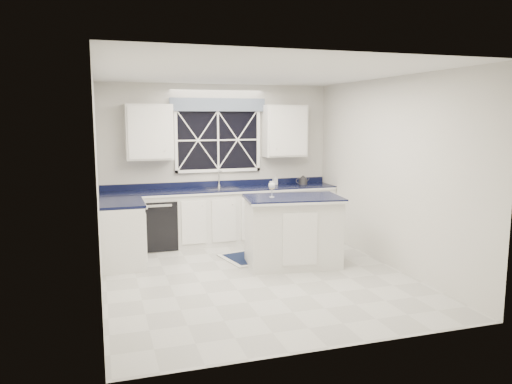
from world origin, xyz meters
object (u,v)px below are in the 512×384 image
object	(u,v)px
wine_glass	(272,186)
soap_bottle	(275,180)
dishwasher	(157,223)
kettle	(303,180)
faucet	(219,178)
island	(293,231)

from	to	relation	value
wine_glass	soap_bottle	distance (m)	1.92
dishwasher	kettle	world-z (taller)	kettle
faucet	dishwasher	bearing A→B (deg)	-169.98
faucet	island	bearing A→B (deg)	-69.85
kettle	soap_bottle	size ratio (longest dim) A/B	1.35
dishwasher	soap_bottle	size ratio (longest dim) A/B	4.76
faucet	island	size ratio (longest dim) A/B	0.21
faucet	island	world-z (taller)	faucet
soap_bottle	kettle	bearing A→B (deg)	-18.92
faucet	kettle	distance (m)	1.51
island	wine_glass	distance (m)	0.73
wine_glass	faucet	bearing A→B (deg)	101.16
wine_glass	soap_bottle	world-z (taller)	wine_glass
faucet	wine_glass	bearing A→B (deg)	-78.84
dishwasher	island	distance (m)	2.38
faucet	kettle	size ratio (longest dim) A/B	1.29
faucet	soap_bottle	bearing A→B (deg)	1.42
kettle	wine_glass	world-z (taller)	wine_glass
island	kettle	size ratio (longest dim) A/B	6.22
faucet	soap_bottle	xyz separation A→B (m)	(1.03, 0.03, -0.07)
wine_glass	soap_bottle	xyz separation A→B (m)	(0.69, 1.79, -0.15)
island	kettle	distance (m)	1.93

